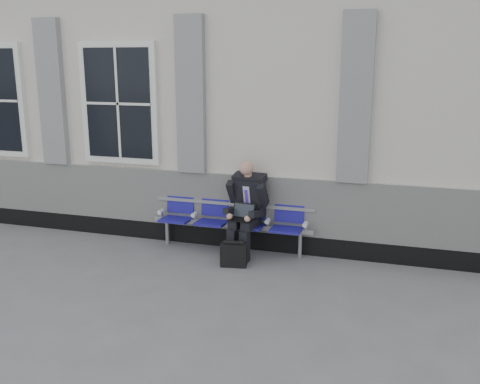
% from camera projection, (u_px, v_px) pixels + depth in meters
% --- Properties ---
extents(ground, '(70.00, 70.00, 0.00)m').
position_uv_depth(ground, '(57.00, 264.00, 7.92)').
color(ground, slate).
rests_on(ground, ground).
extents(station_building, '(14.40, 4.40, 4.49)m').
position_uv_depth(station_building, '(154.00, 97.00, 10.61)').
color(station_building, beige).
rests_on(station_building, ground).
extents(bench, '(2.60, 0.47, 0.91)m').
position_uv_depth(bench, '(232.00, 216.00, 8.37)').
color(bench, '#9EA0A3').
rests_on(bench, ground).
extents(businessman, '(0.64, 0.85, 1.48)m').
position_uv_depth(businessman, '(247.00, 205.00, 8.10)').
color(businessman, black).
rests_on(businessman, ground).
extents(briefcase, '(0.40, 0.22, 0.39)m').
position_uv_depth(briefcase, '(234.00, 255.00, 7.77)').
color(briefcase, black).
rests_on(briefcase, ground).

